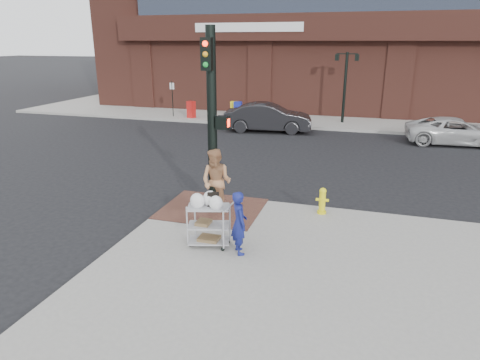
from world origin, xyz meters
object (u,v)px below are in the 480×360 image
(minivan_white, at_px, (456,131))
(utility_cart, at_px, (209,222))
(sedan_dark, at_px, (268,117))
(fire_hydrant, at_px, (322,200))
(traffic_signal_pole, at_px, (212,117))
(pedestrian_tan, at_px, (216,182))
(lamp_post, at_px, (345,80))
(woman_blue, at_px, (239,223))

(minivan_white, height_order, utility_cart, utility_cart)
(sedan_dark, distance_m, fire_hydrant, 12.10)
(sedan_dark, distance_m, minivan_white, 9.32)
(traffic_signal_pole, distance_m, minivan_white, 14.36)
(sedan_dark, relative_size, fire_hydrant, 6.19)
(traffic_signal_pole, bearing_deg, pedestrian_tan, -41.91)
(pedestrian_tan, xyz_separation_m, sedan_dark, (-1.40, 12.14, -0.30))
(traffic_signal_pole, bearing_deg, minivan_white, 55.59)
(sedan_dark, xyz_separation_m, utility_cart, (1.91, -14.08, -0.02))
(fire_hydrant, bearing_deg, utility_cart, -130.30)
(lamp_post, height_order, sedan_dark, lamp_post)
(woman_blue, bearing_deg, utility_cart, 47.36)
(fire_hydrant, bearing_deg, traffic_signal_pole, -166.49)
(lamp_post, height_order, fire_hydrant, lamp_post)
(lamp_post, distance_m, traffic_signal_pole, 15.43)
(minivan_white, bearing_deg, sedan_dark, 83.73)
(woman_blue, bearing_deg, sedan_dark, -21.12)
(pedestrian_tan, relative_size, fire_hydrant, 2.44)
(sedan_dark, bearing_deg, fire_hydrant, -166.66)
(sedan_dark, bearing_deg, lamp_post, -56.91)
(pedestrian_tan, distance_m, utility_cart, 2.03)
(woman_blue, xyz_separation_m, utility_cart, (-0.79, 0.15, -0.14))
(woman_blue, xyz_separation_m, pedestrian_tan, (-1.30, 2.09, 0.18))
(lamp_post, height_order, minivan_white, lamp_post)
(woman_blue, bearing_deg, traffic_signal_pole, 0.97)
(utility_cart, bearing_deg, sedan_dark, 97.72)
(lamp_post, distance_m, pedestrian_tan, 15.59)
(lamp_post, height_order, traffic_signal_pole, traffic_signal_pole)
(pedestrian_tan, height_order, fire_hydrant, pedestrian_tan)
(lamp_post, distance_m, woman_blue, 17.53)
(sedan_dark, bearing_deg, woman_blue, -176.41)
(utility_cart, height_order, fire_hydrant, utility_cart)
(traffic_signal_pole, relative_size, sedan_dark, 1.07)
(lamp_post, xyz_separation_m, traffic_signal_pole, (-2.48, -15.23, 0.21))
(lamp_post, distance_m, utility_cart, 17.47)
(traffic_signal_pole, height_order, fire_hydrant, traffic_signal_pole)
(minivan_white, bearing_deg, lamp_post, 53.35)
(pedestrian_tan, bearing_deg, utility_cart, -68.96)
(fire_hydrant, bearing_deg, sedan_dark, 110.50)
(utility_cart, bearing_deg, lamp_post, 83.86)
(lamp_post, xyz_separation_m, pedestrian_tan, (-2.36, -15.33, -1.55))
(lamp_post, xyz_separation_m, sedan_dark, (-3.77, -3.19, -1.85))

